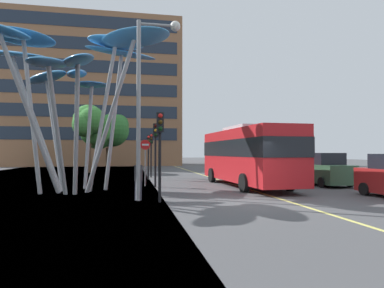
{
  "coord_description": "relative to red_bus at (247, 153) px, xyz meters",
  "views": [
    {
      "loc": [
        -4.96,
        -12.77,
        2.02
      ],
      "look_at": [
        -1.55,
        5.8,
        2.5
      ],
      "focal_mm": 31.35,
      "sensor_mm": 36.0,
      "label": 1
    }
  ],
  "objects": [
    {
      "name": "ground",
      "position": [
        -2.61,
        -6.34,
        -2.01
      ],
      "size": [
        120.0,
        240.0,
        0.1
      ],
      "color": "#4C4C4F"
    },
    {
      "name": "red_bus",
      "position": [
        0.0,
        0.0,
        0.0
      ],
      "size": [
        3.11,
        10.2,
        3.59
      ],
      "color": "red",
      "rests_on": "ground"
    },
    {
      "name": "leaf_sculpture",
      "position": [
        -9.79,
        -1.15,
        4.4
      ],
      "size": [
        10.07,
        9.41,
        8.32
      ],
      "color": "#9EA0A5",
      "rests_on": "ground"
    },
    {
      "name": "traffic_light_kerb_near",
      "position": [
        -5.67,
        -5.55,
        0.67
      ],
      "size": [
        0.28,
        0.42,
        3.64
      ],
      "color": "black",
      "rests_on": "ground"
    },
    {
      "name": "traffic_light_kerb_far",
      "position": [
        -5.42,
        0.35,
        0.71
      ],
      "size": [
        0.28,
        0.42,
        3.7
      ],
      "color": "black",
      "rests_on": "ground"
    },
    {
      "name": "traffic_light_island_mid",
      "position": [
        -5.53,
        6.06,
        0.45
      ],
      "size": [
        0.28,
        0.42,
        3.31
      ],
      "color": "black",
      "rests_on": "ground"
    },
    {
      "name": "traffic_light_opposite",
      "position": [
        -5.2,
        8.17,
        0.6
      ],
      "size": [
        0.28,
        0.42,
        3.54
      ],
      "color": "black",
      "rests_on": "ground"
    },
    {
      "name": "car_parked_mid",
      "position": [
        4.86,
        -0.15,
        -1.02
      ],
      "size": [
        1.99,
        4.39,
        2.0
      ],
      "color": "#2D5138",
      "rests_on": "ground"
    },
    {
      "name": "car_parked_far",
      "position": [
        5.09,
        7.02,
        -0.89
      ],
      "size": [
        1.9,
        4.59,
        2.29
      ],
      "color": "maroon",
      "rests_on": "ground"
    },
    {
      "name": "car_side_street",
      "position": [
        4.54,
        13.54,
        -0.9
      ],
      "size": [
        2.0,
        4.37,
        2.27
      ],
      "color": "black",
      "rests_on": "ground"
    },
    {
      "name": "street_lamp",
      "position": [
        -6.1,
        -4.85,
        2.97
      ],
      "size": [
        1.87,
        0.44,
        7.71
      ],
      "color": "gray",
      "rests_on": "ground"
    },
    {
      "name": "tree_pavement_near",
      "position": [
        -10.83,
        16.12,
        2.89
      ],
      "size": [
        3.74,
        4.6,
        6.95
      ],
      "color": "brown",
      "rests_on": "ground"
    },
    {
      "name": "tree_pavement_far",
      "position": [
        -9.43,
        21.26,
        2.58
      ],
      "size": [
        5.17,
        4.88,
        6.69
      ],
      "color": "brown",
      "rests_on": "ground"
    },
    {
      "name": "pedestrian",
      "position": [
        -6.51,
        -4.72,
        -1.11
      ],
      "size": [
        0.34,
        0.34,
        1.7
      ],
      "color": "#2D3342",
      "rests_on": "ground"
    },
    {
      "name": "no_entry_sign",
      "position": [
        -5.97,
        1.15,
        -0.12
      ],
      "size": [
        0.6,
        0.12,
        2.79
      ],
      "color": "gray",
      "rests_on": "ground"
    },
    {
      "name": "backdrop_building",
      "position": [
        -13.0,
        37.08,
        9.54
      ],
      "size": [
        27.78,
        11.84,
        22.99
      ],
      "color": "#8E6042",
      "rests_on": "ground"
    }
  ]
}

